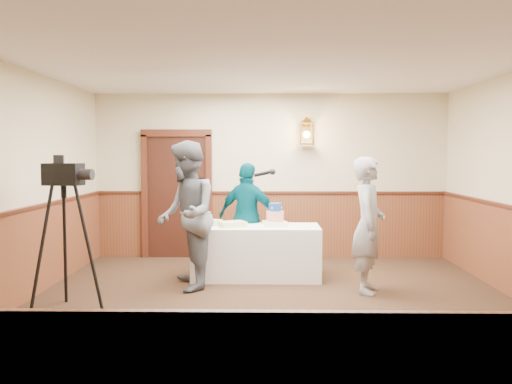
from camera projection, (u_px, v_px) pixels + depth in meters
The scene contains 10 objects.
ground at pixel (273, 318), 5.87m from camera, with size 7.00×7.00×0.00m, color black.
room_shell at pixel (268, 176), 6.22m from camera, with size 6.02×7.02×2.81m.
display_table at pixel (256, 252), 7.74m from camera, with size 1.80×0.80×0.75m, color white.
tiered_cake at pixel (275, 217), 7.76m from camera, with size 0.37×0.37×0.32m.
sheet_cake_yellow at pixel (232, 224), 7.64m from camera, with size 0.36×0.27×0.07m, color #D2D881.
sheet_cake_green at pixel (209, 222), 7.85m from camera, with size 0.31×0.25×0.07m, color #C6EEA8.
interviewer at pixel (186, 215), 7.07m from camera, with size 1.63×1.09×1.95m.
baker at pixel (368, 225), 6.91m from camera, with size 0.63×0.42×1.74m, color gray.
assistant_p at pixel (248, 217), 8.17m from camera, with size 0.96×0.40×1.64m, color #01414D.
tv_camera_rig at pixel (65, 246), 6.04m from camera, with size 0.66×0.61×1.67m.
Camera 1 is at (-0.08, -5.76, 1.77)m, focal length 38.00 mm.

